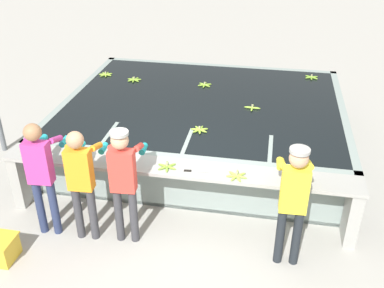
{
  "coord_description": "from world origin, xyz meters",
  "views": [
    {
      "loc": [
        1.14,
        -4.78,
        4.12
      ],
      "look_at": [
        0.0,
        1.34,
        0.62
      ],
      "focal_mm": 42.0,
      "sensor_mm": 36.0,
      "label": 1
    }
  ],
  "objects_px": {
    "worker_3": "(293,195)",
    "banana_bunch_ledge_2": "(167,167)",
    "banana_bunch_floating_2": "(252,108)",
    "banana_bunch_ledge_0": "(37,154)",
    "banana_bunch_floating_3": "(200,130)",
    "banana_bunch_floating_0": "(134,80)",
    "banana_bunch_ledge_1": "(237,176)",
    "banana_bunch_floating_5": "(312,77)",
    "banana_bunch_floating_1": "(205,85)",
    "knife_0": "(193,171)",
    "worker_1": "(81,176)",
    "banana_bunch_floating_4": "(106,74)",
    "worker_2": "(124,176)",
    "worker_0": "(41,169)"
  },
  "relations": [
    {
      "from": "banana_bunch_ledge_1",
      "to": "banana_bunch_floating_1",
      "type": "bearing_deg",
      "value": 106.66
    },
    {
      "from": "worker_3",
      "to": "worker_1",
      "type": "bearing_deg",
      "value": -179.8
    },
    {
      "from": "banana_bunch_floating_1",
      "to": "banana_bunch_ledge_1",
      "type": "distance_m",
      "value": 3.19
    },
    {
      "from": "worker_3",
      "to": "banana_bunch_ledge_2",
      "type": "bearing_deg",
      "value": 162.99
    },
    {
      "from": "banana_bunch_floating_0",
      "to": "banana_bunch_ledge_1",
      "type": "distance_m",
      "value": 3.84
    },
    {
      "from": "worker_0",
      "to": "worker_1",
      "type": "xyz_separation_m",
      "value": [
        0.55,
        -0.0,
        -0.04
      ]
    },
    {
      "from": "worker_3",
      "to": "banana_bunch_floating_0",
      "type": "height_order",
      "value": "worker_3"
    },
    {
      "from": "worker_2",
      "to": "banana_bunch_floating_0",
      "type": "xyz_separation_m",
      "value": [
        -0.93,
        3.48,
        -0.1
      ]
    },
    {
      "from": "banana_bunch_floating_1",
      "to": "knife_0",
      "type": "height_order",
      "value": "banana_bunch_floating_1"
    },
    {
      "from": "banana_bunch_floating_0",
      "to": "knife_0",
      "type": "relative_size",
      "value": 0.8
    },
    {
      "from": "worker_2",
      "to": "banana_bunch_floating_0",
      "type": "bearing_deg",
      "value": 105.0
    },
    {
      "from": "banana_bunch_floating_5",
      "to": "banana_bunch_ledge_0",
      "type": "relative_size",
      "value": 1.01
    },
    {
      "from": "worker_3",
      "to": "banana_bunch_floating_4",
      "type": "xyz_separation_m",
      "value": [
        -3.68,
        3.69,
        -0.11
      ]
    },
    {
      "from": "banana_bunch_floating_3",
      "to": "banana_bunch_floating_5",
      "type": "bearing_deg",
      "value": 55.54
    },
    {
      "from": "worker_3",
      "to": "banana_bunch_floating_1",
      "type": "distance_m",
      "value": 3.86
    },
    {
      "from": "banana_bunch_floating_0",
      "to": "banana_bunch_ledge_0",
      "type": "distance_m",
      "value": 3.08
    },
    {
      "from": "banana_bunch_floating_0",
      "to": "banana_bunch_floating_2",
      "type": "xyz_separation_m",
      "value": [
        2.38,
        -0.89,
        0.0
      ]
    },
    {
      "from": "banana_bunch_floating_4",
      "to": "banana_bunch_floating_1",
      "type": "bearing_deg",
      "value": -5.1
    },
    {
      "from": "banana_bunch_floating_2",
      "to": "banana_bunch_ledge_0",
      "type": "distance_m",
      "value": 3.58
    },
    {
      "from": "banana_bunch_floating_0",
      "to": "banana_bunch_floating_2",
      "type": "distance_m",
      "value": 2.54
    },
    {
      "from": "worker_3",
      "to": "banana_bunch_ledge_1",
      "type": "height_order",
      "value": "worker_3"
    },
    {
      "from": "worker_2",
      "to": "worker_3",
      "type": "xyz_separation_m",
      "value": [
        2.1,
        -0.04,
        0.01
      ]
    },
    {
      "from": "banana_bunch_floating_0",
      "to": "banana_bunch_floating_5",
      "type": "distance_m",
      "value": 3.53
    },
    {
      "from": "banana_bunch_floating_3",
      "to": "banana_bunch_ledge_0",
      "type": "bearing_deg",
      "value": -151.06
    },
    {
      "from": "banana_bunch_floating_2",
      "to": "banana_bunch_ledge_1",
      "type": "height_order",
      "value": "banana_bunch_ledge_1"
    },
    {
      "from": "banana_bunch_ledge_0",
      "to": "banana_bunch_ledge_1",
      "type": "height_order",
      "value": "same"
    },
    {
      "from": "worker_0",
      "to": "banana_bunch_floating_2",
      "type": "height_order",
      "value": "worker_0"
    },
    {
      "from": "banana_bunch_floating_3",
      "to": "knife_0",
      "type": "distance_m",
      "value": 1.18
    },
    {
      "from": "worker_3",
      "to": "banana_bunch_floating_3",
      "type": "bearing_deg",
      "value": 130.41
    },
    {
      "from": "worker_3",
      "to": "banana_bunch_floating_2",
      "type": "height_order",
      "value": "worker_3"
    },
    {
      "from": "worker_2",
      "to": "banana_bunch_floating_3",
      "type": "bearing_deg",
      "value": 66.69
    },
    {
      "from": "worker_1",
      "to": "banana_bunch_floating_0",
      "type": "xyz_separation_m",
      "value": [
        -0.38,
        3.52,
        -0.07
      ]
    },
    {
      "from": "banana_bunch_floating_2",
      "to": "worker_0",
      "type": "bearing_deg",
      "value": -134.1
    },
    {
      "from": "banana_bunch_floating_4",
      "to": "banana_bunch_floating_3",
      "type": "bearing_deg",
      "value": -41.8
    },
    {
      "from": "worker_0",
      "to": "banana_bunch_floating_0",
      "type": "relative_size",
      "value": 5.97
    },
    {
      "from": "banana_bunch_floating_3",
      "to": "banana_bunch_floating_4",
      "type": "height_order",
      "value": "same"
    },
    {
      "from": "banana_bunch_floating_1",
      "to": "banana_bunch_floating_3",
      "type": "height_order",
      "value": "same"
    },
    {
      "from": "worker_1",
      "to": "banana_bunch_floating_3",
      "type": "height_order",
      "value": "worker_1"
    },
    {
      "from": "worker_3",
      "to": "banana_bunch_floating_4",
      "type": "distance_m",
      "value": 5.22
    },
    {
      "from": "worker_2",
      "to": "banana_bunch_ledge_0",
      "type": "distance_m",
      "value": 1.49
    },
    {
      "from": "worker_3",
      "to": "banana_bunch_ledge_2",
      "type": "height_order",
      "value": "worker_3"
    },
    {
      "from": "banana_bunch_floating_1",
      "to": "banana_bunch_floating_4",
      "type": "xyz_separation_m",
      "value": [
        -2.06,
        0.18,
        -0.0
      ]
    },
    {
      "from": "worker_1",
      "to": "banana_bunch_floating_2",
      "type": "bearing_deg",
      "value": 52.83
    },
    {
      "from": "banana_bunch_floating_0",
      "to": "banana_bunch_floating_2",
      "type": "relative_size",
      "value": 0.99
    },
    {
      "from": "banana_bunch_ledge_0",
      "to": "banana_bunch_floating_3",
      "type": "bearing_deg",
      "value": 28.94
    },
    {
      "from": "banana_bunch_floating_5",
      "to": "knife_0",
      "type": "distance_m",
      "value": 4.18
    },
    {
      "from": "banana_bunch_floating_1",
      "to": "banana_bunch_floating_4",
      "type": "height_order",
      "value": "same"
    },
    {
      "from": "banana_bunch_floating_1",
      "to": "banana_bunch_ledge_2",
      "type": "relative_size",
      "value": 1.0
    },
    {
      "from": "worker_3",
      "to": "banana_bunch_floating_2",
      "type": "xyz_separation_m",
      "value": [
        -0.65,
        2.62,
        -0.11
      ]
    },
    {
      "from": "worker_0",
      "to": "banana_bunch_floating_2",
      "type": "distance_m",
      "value": 3.66
    }
  ]
}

